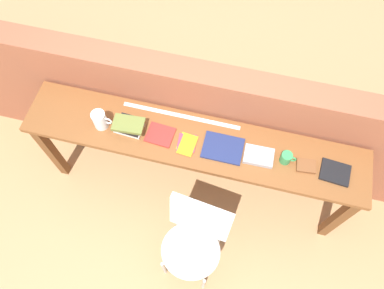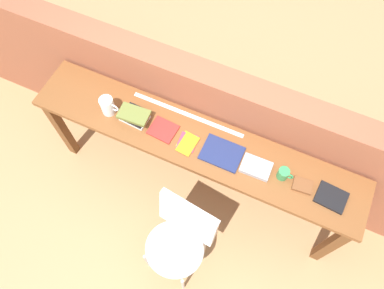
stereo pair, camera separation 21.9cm
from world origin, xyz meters
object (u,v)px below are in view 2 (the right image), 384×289
book_repair_rightmost (331,197)px  chair_white_moulded (179,238)px  magazine_cycling (163,130)px  leather_journal_brown (303,185)px  book_stack_leftmost (135,116)px  pamphlet_pile_colourful (187,142)px  pitcher_white (108,106)px  book_open_centre (222,153)px  mug (283,174)px

book_repair_rightmost → chair_white_moulded: bearing=-140.3°
magazine_cycling → leather_journal_brown: (1.04, 0.00, 0.01)m
chair_white_moulded → book_stack_leftmost: (-0.62, 0.59, 0.40)m
book_stack_leftmost → pamphlet_pile_colourful: (0.43, -0.02, -0.04)m
pitcher_white → book_repair_rightmost: pitcher_white is taller
book_stack_leftmost → book_repair_rightmost: size_ratio=1.16×
magazine_cycling → book_open_centre: size_ratio=0.68×
book_stack_leftmost → book_repair_rightmost: bearing=0.1°
leather_journal_brown → magazine_cycling: bearing=175.0°
book_open_centre → leather_journal_brown: 0.58m
mug → leather_journal_brown: mug is taller
mug → pitcher_white: bearing=-178.4°
pitcher_white → book_stack_leftmost: (0.20, 0.02, -0.03)m
mug → chair_white_moulded: bearing=-129.6°
pitcher_white → book_open_centre: size_ratio=0.65×
book_repair_rightmost → pitcher_white: bearing=-174.5°
pitcher_white → mug: size_ratio=1.67×
pamphlet_pile_colourful → book_repair_rightmost: book_repair_rightmost is taller
pamphlet_pile_colourful → book_open_centre: book_open_centre is taller
book_open_centre → book_repair_rightmost: size_ratio=1.43×
book_stack_leftmost → pamphlet_pile_colourful: size_ratio=1.26×
book_repair_rightmost → pamphlet_pile_colourful: bearing=-174.1°
pamphlet_pile_colourful → magazine_cycling: bearing=174.3°
chair_white_moulded → book_stack_leftmost: bearing=136.6°
pitcher_white → book_open_centre: 0.89m
book_open_centre → leather_journal_brown: (0.58, 0.00, 0.00)m
pitcher_white → mug: (1.33, 0.04, -0.03)m
magazine_cycling → mug: size_ratio=1.74×
chair_white_moulded → leather_journal_brown: leather_journal_brown is taller
pamphlet_pile_colourful → chair_white_moulded: bearing=-71.2°
chair_white_moulded → book_stack_leftmost: size_ratio=3.89×
book_stack_leftmost → book_repair_rightmost: (1.47, 0.00, -0.03)m
book_open_centre → pitcher_white: bearing=-178.6°
book_stack_leftmost → book_repair_rightmost: 1.47m
pitcher_white → book_stack_leftmost: size_ratio=0.80×
chair_white_moulded → pitcher_white: bearing=145.6°
pitcher_white → leather_journal_brown: pitcher_white is taller
mug → book_repair_rightmost: mug is taller
pitcher_white → book_repair_rightmost: 1.67m
pamphlet_pile_colourful → mug: mug is taller
mug → book_repair_rightmost: size_ratio=0.56×
chair_white_moulded → book_repair_rightmost: bearing=35.1°
book_open_centre → mug: 0.44m
chair_white_moulded → magazine_cycling: magazine_cycling is taller
book_open_centre → leather_journal_brown: size_ratio=2.17×
pitcher_white → book_open_centre: (0.89, 0.03, -0.07)m
book_stack_leftmost → mug: (1.12, 0.01, 0.00)m
mug → book_repair_rightmost: (0.34, -0.01, -0.03)m
book_repair_rightmost → mug: bearing=-177.4°
book_open_centre → book_repair_rightmost: bearing=-0.1°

